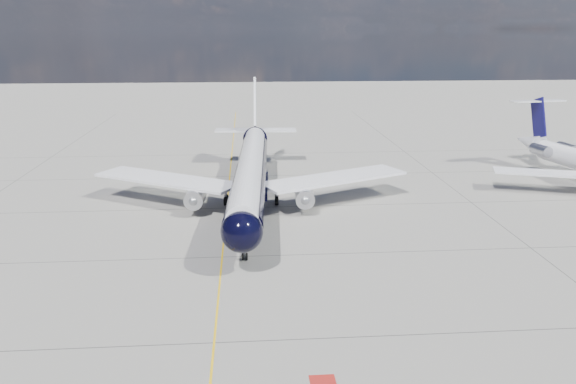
% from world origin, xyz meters
% --- Properties ---
extents(ground, '(320.00, 320.00, 0.00)m').
position_xyz_m(ground, '(0.00, 30.00, 0.00)').
color(ground, gray).
rests_on(ground, ground).
extents(taxiway_centerline, '(0.16, 160.00, 0.01)m').
position_xyz_m(taxiway_centerline, '(0.00, 25.00, 0.00)').
color(taxiway_centerline, '#E5AF0C').
rests_on(taxiway_centerline, ground).
extents(red_marking, '(1.60, 1.60, 0.01)m').
position_xyz_m(red_marking, '(6.80, -10.00, 0.00)').
color(red_marking, maroon).
rests_on(red_marking, ground).
extents(main_airliner, '(38.82, 47.28, 13.66)m').
position_xyz_m(main_airliner, '(2.96, 26.34, 4.24)').
color(main_airliner, black).
rests_on(main_airliner, ground).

